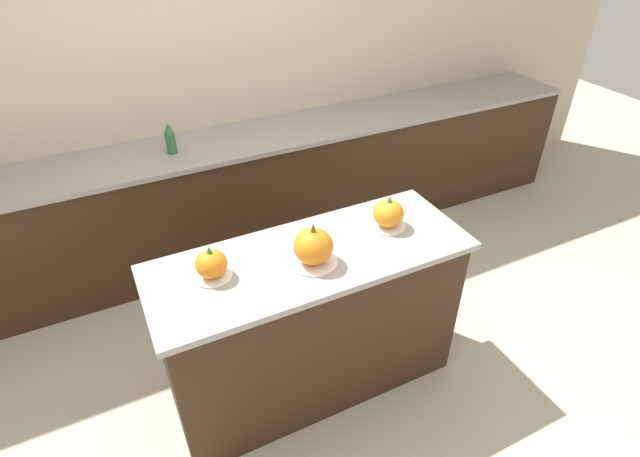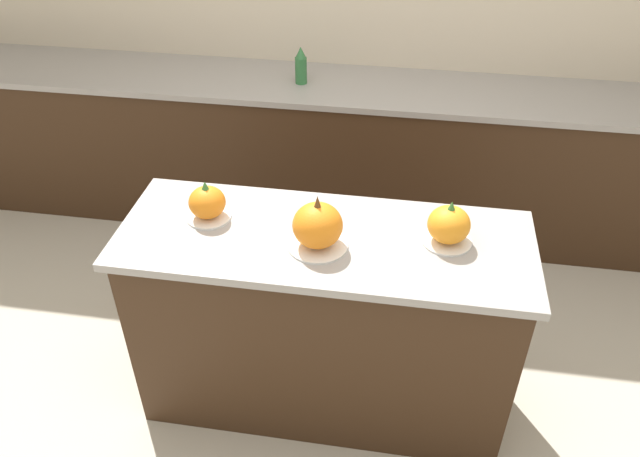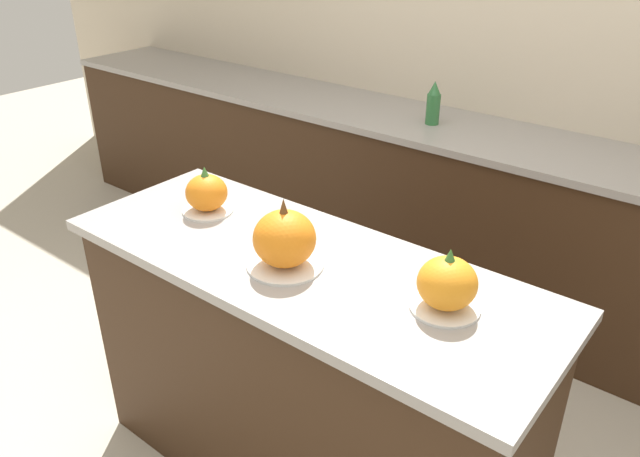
{
  "view_description": "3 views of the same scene",
  "coord_description": "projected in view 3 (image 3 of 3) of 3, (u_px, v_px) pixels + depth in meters",
  "views": [
    {
      "loc": [
        -0.82,
        -1.75,
        2.45
      ],
      "look_at": [
        0.07,
        0.05,
        1.05
      ],
      "focal_mm": 28.0,
      "sensor_mm": 36.0,
      "label": 1
    },
    {
      "loc": [
        0.29,
        -1.89,
        2.41
      ],
      "look_at": [
        -0.02,
        0.02,
        0.97
      ],
      "focal_mm": 35.0,
      "sensor_mm": 36.0,
      "label": 2
    },
    {
      "loc": [
        1.07,
        -1.26,
        1.92
      ],
      "look_at": [
        0.04,
        0.04,
        1.05
      ],
      "focal_mm": 35.0,
      "sensor_mm": 36.0,
      "label": 3
    }
  ],
  "objects": [
    {
      "name": "pumpkin_cake_left",
      "position": [
        207.0,
        194.0,
        2.18
      ],
      "size": [
        0.18,
        0.18,
        0.17
      ],
      "color": "white",
      "rests_on": "kitchen_island"
    },
    {
      "name": "pumpkin_cake_right",
      "position": [
        447.0,
        285.0,
        1.65
      ],
      "size": [
        0.19,
        0.19,
        0.18
      ],
      "color": "white",
      "rests_on": "kitchen_island"
    },
    {
      "name": "kitchen_island",
      "position": [
        303.0,
        378.0,
        2.13
      ],
      "size": [
        1.62,
        0.6,
        0.95
      ],
      "color": "#382314",
      "rests_on": "ground_plane"
    },
    {
      "name": "bottle_tall",
      "position": [
        433.0,
        104.0,
        3.06
      ],
      "size": [
        0.07,
        0.07,
        0.21
      ],
      "color": "#2D6B38",
      "rests_on": "back_counter"
    },
    {
      "name": "pumpkin_cake_center",
      "position": [
        285.0,
        240.0,
        1.84
      ],
      "size": [
        0.23,
        0.23,
        0.22
      ],
      "color": "white",
      "rests_on": "kitchen_island"
    },
    {
      "name": "back_counter",
      "position": [
        488.0,
        226.0,
        3.15
      ],
      "size": [
        6.0,
        0.6,
        0.94
      ],
      "color": "#382314",
      "rests_on": "ground_plane"
    },
    {
      "name": "wall_back",
      "position": [
        538.0,
        58.0,
        3.01
      ],
      "size": [
        8.0,
        0.06,
        2.5
      ],
      "color": "beige",
      "rests_on": "ground_plane"
    }
  ]
}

